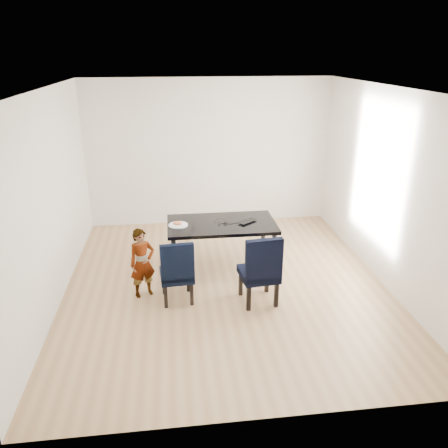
{
  "coord_description": "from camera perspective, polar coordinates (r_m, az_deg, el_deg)",
  "views": [
    {
      "loc": [
        -0.7,
        -5.47,
        3.14
      ],
      "look_at": [
        0.0,
        0.2,
        0.85
      ],
      "focal_mm": 35.0,
      "sensor_mm": 36.0,
      "label": 1
    }
  ],
  "objects": [
    {
      "name": "wall_left",
      "position": [
        5.96,
        -21.82,
        2.77
      ],
      "size": [
        0.01,
        5.0,
        2.7
      ],
      "primitive_type": "cube",
      "color": "white",
      "rests_on": "ground"
    },
    {
      "name": "cable_tangle",
      "position": [
        6.41,
        -0.13,
        -0.03
      ],
      "size": [
        0.21,
        0.21,
        0.01
      ],
      "primitive_type": "torus",
      "rotation": [
        0.0,
        0.0,
        0.42
      ],
      "color": "black",
      "rests_on": "dining_table"
    },
    {
      "name": "child",
      "position": [
        5.96,
        -10.62,
        -5.02
      ],
      "size": [
        0.42,
        0.35,
        0.97
      ],
      "primitive_type": "imported",
      "rotation": [
        0.0,
        0.0,
        0.41
      ],
      "color": "orange",
      "rests_on": "floor"
    },
    {
      "name": "chair_right",
      "position": [
        5.73,
        4.56,
        -5.74
      ],
      "size": [
        0.52,
        0.54,
        0.98
      ],
      "primitive_type": "cube",
      "rotation": [
        0.0,
        0.0,
        0.11
      ],
      "color": "black",
      "rests_on": "floor"
    },
    {
      "name": "plate",
      "position": [
        6.4,
        -6.01,
        -0.14
      ],
      "size": [
        0.3,
        0.3,
        0.02
      ],
      "primitive_type": "cylinder",
      "rotation": [
        0.0,
        0.0,
        0.05
      ],
      "color": "white",
      "rests_on": "dining_table"
    },
    {
      "name": "wall_front",
      "position": [
        3.53,
        5.42,
        -8.69
      ],
      "size": [
        4.5,
        0.01,
        2.7
      ],
      "primitive_type": "cube",
      "color": "silver",
      "rests_on": "ground"
    },
    {
      "name": "chair_left",
      "position": [
        5.81,
        -6.22,
        -5.95
      ],
      "size": [
        0.46,
        0.48,
        0.89
      ],
      "primitive_type": "cube",
      "rotation": [
        0.0,
        0.0,
        0.08
      ],
      "color": "black",
      "rests_on": "floor"
    },
    {
      "name": "wall_back",
      "position": [
        8.2,
        -1.99,
        9.22
      ],
      "size": [
        4.5,
        0.01,
        2.7
      ],
      "primitive_type": "cube",
      "color": "white",
      "rests_on": "ground"
    },
    {
      "name": "sandwich",
      "position": [
        6.39,
        -6.11,
        0.16
      ],
      "size": [
        0.15,
        0.1,
        0.05
      ],
      "primitive_type": "ellipsoid",
      "rotation": [
        0.0,
        0.0,
        0.29
      ],
      "color": "#C36F45",
      "rests_on": "plate"
    },
    {
      "name": "dining_table",
      "position": [
        6.62,
        -0.32,
        -2.86
      ],
      "size": [
        1.6,
        0.9,
        0.75
      ],
      "primitive_type": "cube",
      "color": "black",
      "rests_on": "floor"
    },
    {
      "name": "ceiling",
      "position": [
        5.53,
        0.26,
        17.33
      ],
      "size": [
        4.5,
        5.0,
        0.01
      ],
      "primitive_type": "cube",
      "color": "white",
      "rests_on": "wall_back"
    },
    {
      "name": "laptop",
      "position": [
        6.52,
        2.77,
        0.44
      ],
      "size": [
        0.37,
        0.35,
        0.02
      ],
      "primitive_type": "imported",
      "rotation": [
        0.0,
        0.0,
        3.82
      ],
      "color": "black",
      "rests_on": "dining_table"
    },
    {
      "name": "wall_right",
      "position": [
        6.47,
        20.53,
        4.37
      ],
      "size": [
        0.01,
        5.0,
        2.7
      ],
      "primitive_type": "cube",
      "color": "white",
      "rests_on": "ground"
    },
    {
      "name": "floor",
      "position": [
        6.35,
        0.22,
        -7.85
      ],
      "size": [
        4.5,
        5.0,
        0.01
      ],
      "primitive_type": "cube",
      "color": "tan",
      "rests_on": "ground"
    }
  ]
}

